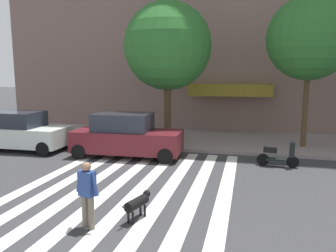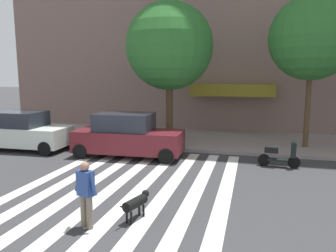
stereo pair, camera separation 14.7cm
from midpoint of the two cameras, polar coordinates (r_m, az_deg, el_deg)
ground_plane at (r=9.66m, az=-5.22°, el=-13.32°), size 160.00×160.00×0.00m
sidewalk_far at (r=18.57m, az=4.44°, el=-2.24°), size 80.00×6.00×0.15m
crosswalk_stripes at (r=9.95m, az=-9.99°, el=-12.71°), size 6.75×12.48×0.01m
parked_car_near_curb at (r=17.55m, az=-24.53°, el=-0.95°), size 4.49×2.12×1.89m
parked_car_behind_first at (r=14.79m, az=-7.57°, el=-1.76°), size 4.90×2.18×1.96m
parked_scooter at (r=13.81m, az=18.38°, el=-4.84°), size 1.63×0.51×1.11m
street_tree_nearest at (r=17.12m, az=-0.32°, el=13.76°), size 4.50×4.50×7.22m
street_tree_middle at (r=17.24m, az=23.32°, el=13.95°), size 4.01×4.01×7.25m
pedestrian_dog_walker at (r=8.10m, az=-14.45°, el=-11.02°), size 0.70×0.34×1.64m
dog_on_leash at (r=8.53m, az=-5.79°, el=-13.19°), size 0.49×1.12×0.65m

